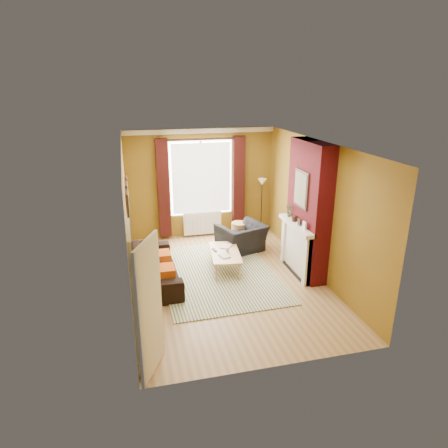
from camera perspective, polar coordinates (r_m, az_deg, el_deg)
The scene contains 12 objects.
ground at distance 8.34m, azimuth 0.41°, elevation -8.03°, with size 5.50×5.50×0.00m, color olive.
room_walls at distance 8.22m, azimuth 4.29°, elevation 1.95°, with size 3.82×5.54×2.83m.
striped_rug at distance 8.59m, azimuth -0.93°, elevation -7.10°, with size 2.44×3.33×0.02m.
sofa at distance 8.31m, azimuth -9.75°, elevation -6.03°, with size 2.14×0.84×0.63m, color black.
armchair at distance 9.61m, azimuth 2.49°, elevation -2.00°, with size 1.03×0.90×0.67m, color black.
coffee_table at distance 8.67m, azimuth 0.15°, elevation -4.26°, with size 0.76×1.28×0.40m.
wicker_stool at distance 10.19m, azimuth 2.21°, elevation -1.18°, with size 0.54×0.54×0.51m.
floor_lamp at distance 10.49m, azimuth 5.44°, elevation 4.74°, with size 0.22×0.22×1.52m.
book_a at distance 8.39m, azimuth -0.52°, elevation -4.69°, with size 0.19×0.26×0.02m, color #999999.
book_b at distance 8.95m, azimuth -0.38°, elevation -3.11°, with size 0.21×0.29×0.02m, color #999999.
mug at distance 8.62m, azimuth 0.51°, elevation -3.77°, with size 0.09×0.09×0.09m, color #999999.
tv_remote at distance 8.73m, azimuth -1.38°, elevation -3.71°, with size 0.08×0.18×0.02m.
Camera 1 is at (-1.83, -7.17, 3.86)m, focal length 32.00 mm.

